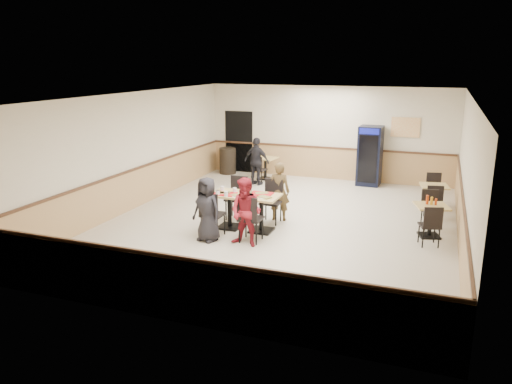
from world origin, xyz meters
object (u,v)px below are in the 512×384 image
at_px(side_table_far, 434,194).
at_px(back_table, 265,165).
at_px(diner_woman_right, 246,212).
at_px(side_table_near, 431,216).
at_px(lone_diner, 257,161).
at_px(diner_man_opposite, 279,191).
at_px(trash_bin, 228,161).
at_px(diner_woman_left, 207,209).
at_px(main_table, 245,206).
at_px(pepsi_cooler, 370,156).

height_order(side_table_far, back_table, back_table).
height_order(diner_woman_right, side_table_far, diner_woman_right).
bearing_deg(side_table_near, back_table, 142.93).
bearing_deg(side_table_far, lone_diner, 167.31).
distance_m(diner_man_opposite, lone_diner, 3.61).
bearing_deg(lone_diner, side_table_near, 160.54).
xyz_separation_m(lone_diner, trash_bin, (-1.50, 1.16, -0.30)).
distance_m(side_table_far, back_table, 5.61).
bearing_deg(diner_woman_right, lone_diner, 116.34).
bearing_deg(diner_woman_right, diner_woman_left, -171.38).
relative_size(diner_woman_right, side_table_near, 1.73).
xyz_separation_m(side_table_far, trash_bin, (-6.74, 2.35, -0.03)).
bearing_deg(lone_diner, main_table, 118.33).
relative_size(diner_woman_left, diner_woman_right, 0.96).
bearing_deg(trash_bin, pepsi_cooler, 0.51).
relative_size(lone_diner, pepsi_cooler, 0.81).
distance_m(diner_woman_right, side_table_near, 4.08).
distance_m(diner_woman_left, side_table_near, 4.88).
height_order(diner_woman_right, back_table, diner_woman_right).
distance_m(diner_woman_left, side_table_far, 5.95).
height_order(lone_diner, back_table, lone_diner).
height_order(diner_man_opposite, back_table, diner_man_opposite).
bearing_deg(pepsi_cooler, lone_diner, -157.83).
bearing_deg(back_table, pepsi_cooler, 6.83).
height_order(main_table, pepsi_cooler, pepsi_cooler).
distance_m(diner_man_opposite, pepsi_cooler, 4.63).
bearing_deg(trash_bin, main_table, -62.55).
distance_m(main_table, diner_woman_right, 1.04).
relative_size(diner_woman_left, trash_bin, 1.58).
xyz_separation_m(diner_man_opposite, pepsi_cooler, (1.54, 4.37, 0.20)).
bearing_deg(lone_diner, back_table, -78.51).
height_order(diner_woman_left, back_table, diner_woman_left).
bearing_deg(lone_diner, pepsi_cooler, -148.30).
distance_m(diner_woman_right, pepsi_cooler, 6.48).
distance_m(side_table_near, pepsi_cooler, 4.78).
xyz_separation_m(main_table, side_table_far, (4.00, 2.93, -0.08)).
distance_m(diner_woman_left, trash_bin, 6.62).
relative_size(main_table, lone_diner, 1.06).
height_order(back_table, pepsi_cooler, pepsi_cooler).
distance_m(diner_man_opposite, trash_bin, 5.41).
height_order(main_table, diner_man_opposite, diner_man_opposite).
height_order(diner_woman_left, diner_man_opposite, diner_man_opposite).
bearing_deg(side_table_near, lone_diner, 149.05).
height_order(diner_woman_right, pepsi_cooler, pepsi_cooler).
xyz_separation_m(diner_woman_left, pepsi_cooler, (2.53, 6.27, 0.22)).
bearing_deg(trash_bin, lone_diner, -37.91).
xyz_separation_m(side_table_near, trash_bin, (-6.72, 4.30, -0.04)).
relative_size(diner_woman_right, pepsi_cooler, 0.79).
xyz_separation_m(diner_man_opposite, side_table_near, (3.49, 0.02, -0.24)).
distance_m(diner_man_opposite, side_table_far, 4.03).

